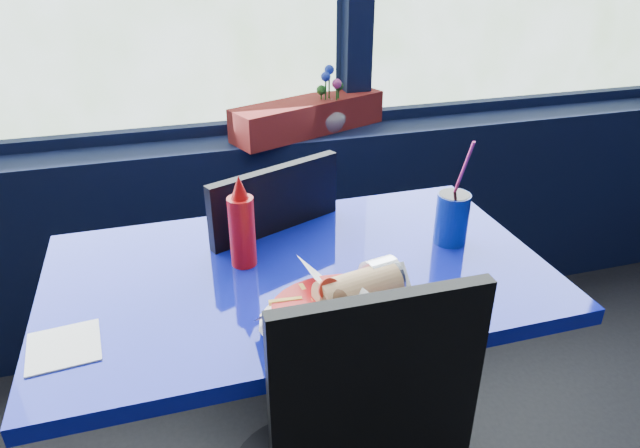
{
  "coord_description": "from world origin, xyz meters",
  "views": [
    {
      "loc": [
        0.02,
        0.85,
        1.49
      ],
      "look_at": [
        0.35,
        1.98,
        0.88
      ],
      "focal_mm": 32.0,
      "sensor_mm": 36.0,
      "label": 1
    }
  ],
  "objects_px": {
    "near_table": "(300,329)",
    "food_basket": "(340,307)",
    "chair_near_back": "(286,272)",
    "soda_cup": "(452,217)",
    "flower_vase": "(330,112)",
    "ketchup_bottle": "(242,226)",
    "planter_box": "(309,116)"
  },
  "relations": [
    {
      "from": "chair_near_back",
      "to": "ketchup_bottle",
      "type": "height_order",
      "value": "ketchup_bottle"
    },
    {
      "from": "food_basket",
      "to": "soda_cup",
      "type": "bearing_deg",
      "value": 46.33
    },
    {
      "from": "chair_near_back",
      "to": "soda_cup",
      "type": "xyz_separation_m",
      "value": [
        0.38,
        -0.3,
        0.29
      ]
    },
    {
      "from": "chair_near_back",
      "to": "planter_box",
      "type": "xyz_separation_m",
      "value": [
        0.22,
        0.54,
        0.33
      ]
    },
    {
      "from": "flower_vase",
      "to": "food_basket",
      "type": "bearing_deg",
      "value": -106.22
    },
    {
      "from": "chair_near_back",
      "to": "ketchup_bottle",
      "type": "bearing_deg",
      "value": 35.86
    },
    {
      "from": "flower_vase",
      "to": "ketchup_bottle",
      "type": "distance_m",
      "value": 0.91
    },
    {
      "from": "near_table",
      "to": "food_basket",
      "type": "distance_m",
      "value": 0.32
    },
    {
      "from": "ketchup_bottle",
      "to": "soda_cup",
      "type": "distance_m",
      "value": 0.54
    },
    {
      "from": "food_basket",
      "to": "flower_vase",
      "type": "bearing_deg",
      "value": 87.35
    },
    {
      "from": "soda_cup",
      "to": "chair_near_back",
      "type": "bearing_deg",
      "value": 141.18
    },
    {
      "from": "near_table",
      "to": "planter_box",
      "type": "distance_m",
      "value": 0.95
    },
    {
      "from": "chair_near_back",
      "to": "planter_box",
      "type": "relative_size",
      "value": 1.52
    },
    {
      "from": "planter_box",
      "to": "flower_vase",
      "type": "relative_size",
      "value": 2.49
    },
    {
      "from": "chair_near_back",
      "to": "soda_cup",
      "type": "distance_m",
      "value": 0.56
    },
    {
      "from": "food_basket",
      "to": "near_table",
      "type": "bearing_deg",
      "value": 111.4
    },
    {
      "from": "ketchup_bottle",
      "to": "planter_box",
      "type": "bearing_deg",
      "value": 64.17
    },
    {
      "from": "ketchup_bottle",
      "to": "soda_cup",
      "type": "height_order",
      "value": "soda_cup"
    },
    {
      "from": "flower_vase",
      "to": "ketchup_bottle",
      "type": "relative_size",
      "value": 1.04
    },
    {
      "from": "ketchup_bottle",
      "to": "soda_cup",
      "type": "relative_size",
      "value": 0.82
    },
    {
      "from": "near_table",
      "to": "flower_vase",
      "type": "bearing_deg",
      "value": 67.88
    },
    {
      "from": "chair_near_back",
      "to": "flower_vase",
      "type": "bearing_deg",
      "value": -142.83
    },
    {
      "from": "chair_near_back",
      "to": "near_table",
      "type": "bearing_deg",
      "value": 60.66
    },
    {
      "from": "soda_cup",
      "to": "ketchup_bottle",
      "type": "bearing_deg",
      "value": 175.53
    },
    {
      "from": "chair_near_back",
      "to": "food_basket",
      "type": "height_order",
      "value": "chair_near_back"
    },
    {
      "from": "flower_vase",
      "to": "food_basket",
      "type": "xyz_separation_m",
      "value": [
        -0.31,
        -1.07,
        -0.09
      ]
    },
    {
      "from": "flower_vase",
      "to": "food_basket",
      "type": "height_order",
      "value": "flower_vase"
    },
    {
      "from": "near_table",
      "to": "chair_near_back",
      "type": "xyz_separation_m",
      "value": [
        0.04,
        0.32,
        -0.03
      ]
    },
    {
      "from": "ketchup_bottle",
      "to": "chair_near_back",
      "type": "bearing_deg",
      "value": 58.35
    },
    {
      "from": "chair_near_back",
      "to": "ketchup_bottle",
      "type": "xyz_separation_m",
      "value": [
        -0.16,
        -0.26,
        0.32
      ]
    },
    {
      "from": "planter_box",
      "to": "ketchup_bottle",
      "type": "xyz_separation_m",
      "value": [
        -0.39,
        -0.8,
        -0.01
      ]
    },
    {
      "from": "near_table",
      "to": "soda_cup",
      "type": "height_order",
      "value": "soda_cup"
    }
  ]
}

